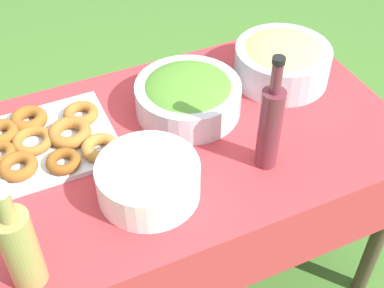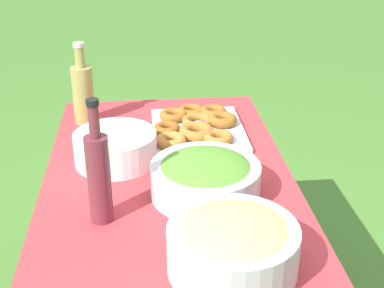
# 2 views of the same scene
# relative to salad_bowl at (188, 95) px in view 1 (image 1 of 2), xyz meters

# --- Properties ---
(ground_plane) EXTENTS (14.00, 14.00, 0.00)m
(ground_plane) POSITION_rel_salad_bowl_xyz_m (-0.10, -0.10, -0.75)
(ground_plane) COLOR #477A2D
(picnic_table) EXTENTS (1.29, 0.73, 0.70)m
(picnic_table) POSITION_rel_salad_bowl_xyz_m (-0.10, -0.10, -0.16)
(picnic_table) COLOR #B73338
(picnic_table) RESTS_ON ground_plane
(salad_bowl) EXTENTS (0.30, 0.30, 0.11)m
(salad_bowl) POSITION_rel_salad_bowl_xyz_m (0.00, 0.00, 0.00)
(salad_bowl) COLOR silver
(salad_bowl) RESTS_ON picnic_table
(pasta_bowl) EXTENTS (0.29, 0.29, 0.13)m
(pasta_bowl) POSITION_rel_salad_bowl_xyz_m (0.33, 0.02, 0.01)
(pasta_bowl) COLOR #B2B7BC
(pasta_bowl) RESTS_ON picnic_table
(donut_platter) EXTENTS (0.38, 0.33, 0.05)m
(donut_platter) POSITION_rel_salad_bowl_xyz_m (-0.41, 0.02, -0.03)
(donut_platter) COLOR silver
(donut_platter) RESTS_ON picnic_table
(plate_stack) EXTENTS (0.25, 0.25, 0.10)m
(plate_stack) POSITION_rel_salad_bowl_xyz_m (-0.22, -0.25, -0.01)
(plate_stack) COLOR white
(plate_stack) RESTS_ON picnic_table
(olive_oil_bottle) EXTENTS (0.08, 0.08, 0.29)m
(olive_oil_bottle) POSITION_rel_salad_bowl_xyz_m (-0.54, -0.37, 0.06)
(olive_oil_bottle) COLOR #998E4C
(olive_oil_bottle) RESTS_ON picnic_table
(wine_bottle) EXTENTS (0.06, 0.06, 0.33)m
(wine_bottle) POSITION_rel_salad_bowl_xyz_m (0.10, -0.28, 0.07)
(wine_bottle) COLOR maroon
(wine_bottle) RESTS_ON picnic_table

